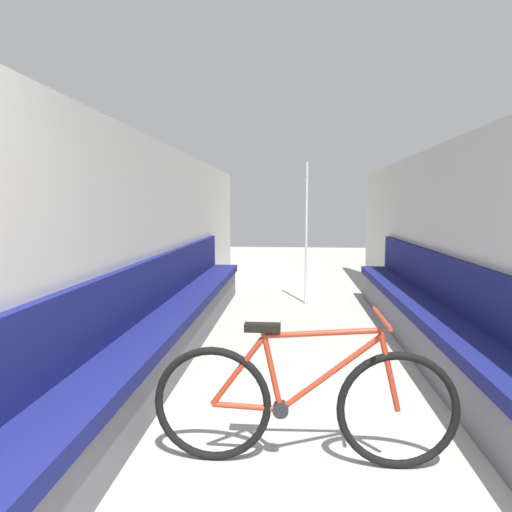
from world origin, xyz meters
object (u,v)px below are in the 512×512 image
(grab_pole_near, at_px, (306,236))
(bench_seat_row_left, at_px, (174,322))
(bench_seat_row_right, at_px, (436,327))
(bicycle, at_px, (303,403))

(grab_pole_near, bearing_deg, bench_seat_row_left, -118.81)
(bench_seat_row_right, relative_size, bicycle, 3.60)
(bench_seat_row_right, bearing_deg, bench_seat_row_left, 180.00)
(bicycle, bearing_deg, grab_pole_near, 87.58)
(bench_seat_row_left, distance_m, grab_pole_near, 2.88)
(bench_seat_row_right, height_order, bicycle, bench_seat_row_right)
(bicycle, bearing_deg, bench_seat_row_left, 122.92)
(bench_seat_row_left, distance_m, bench_seat_row_right, 2.49)
(bench_seat_row_right, distance_m, bicycle, 2.23)
(bench_seat_row_right, height_order, grab_pole_near, grab_pole_near)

